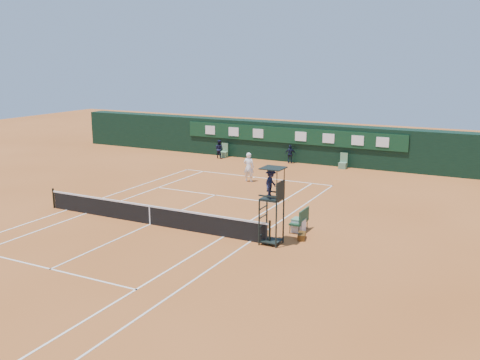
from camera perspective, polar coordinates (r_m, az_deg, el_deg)
name	(u,v)px	position (r m, az deg, el deg)	size (l,w,h in m)	color
ground	(150,224)	(26.63, -9.56, -4.68)	(90.00, 90.00, 0.00)	#B25F2A
court_lines	(150,224)	(26.63, -9.56, -4.67)	(11.05, 23.85, 0.01)	white
tennis_net	(150,214)	(26.48, -9.60, -3.63)	(12.90, 0.10, 1.10)	black
back_wall	(293,142)	(42.40, 5.63, 4.10)	(40.00, 1.65, 3.00)	black
linesman_chair_left	(224,153)	(43.79, -1.73, 2.86)	(0.55, 0.50, 1.15)	#639768
linesman_chair_right	(343,164)	(40.00, 10.92, 1.66)	(0.55, 0.50, 1.15)	#558260
umpire_chair	(272,189)	(22.94, 3.39, -1.01)	(0.96, 0.95, 3.42)	black
player_bench	(301,219)	(25.21, 6.53, -4.18)	(0.56, 1.20, 1.10)	#173A23
tennis_bag	(302,236)	(24.32, 6.60, -5.97)	(0.32, 0.72, 0.27)	black
cooler	(299,225)	(25.23, 6.26, -4.80)	(0.57, 0.57, 0.65)	silver
tennis_ball	(289,200)	(30.58, 5.20, -2.18)	(0.06, 0.06, 0.06)	#CEDC33
player	(249,167)	(35.00, 0.94, 1.38)	(0.71, 0.46, 1.94)	white
ball_kid_left	(219,149)	(43.28, -2.23, 3.31)	(0.73, 0.57, 1.49)	black
ball_kid_right	(290,154)	(41.35, 5.38, 2.77)	(0.84, 0.35, 1.44)	black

